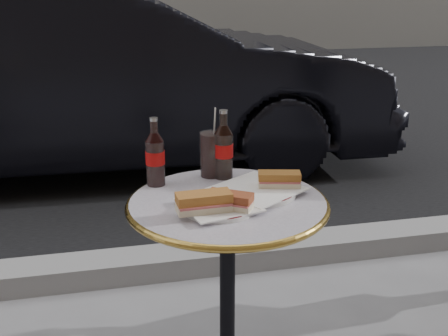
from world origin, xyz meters
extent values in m
cube|color=black|center=(0.00, 5.00, 0.00)|extent=(40.00, 8.00, 0.00)
cube|color=gray|center=(0.00, 0.90, 0.05)|extent=(40.00, 0.20, 0.12)
cylinder|color=white|center=(-0.04, -0.06, 0.74)|extent=(0.23, 0.23, 0.01)
cylinder|color=silver|center=(0.10, 0.04, 0.74)|extent=(0.32, 0.32, 0.01)
cube|color=#A6642A|center=(-0.09, -0.10, 0.77)|extent=(0.16, 0.08, 0.05)
cube|color=brown|center=(-0.01, -0.09, 0.77)|extent=(0.14, 0.12, 0.05)
cube|color=#9A5F27|center=(0.18, 0.04, 0.77)|extent=(0.14, 0.09, 0.05)
cylinder|color=black|center=(0.00, 0.23, 0.81)|extent=(0.10, 0.10, 0.16)
imported|color=black|center=(-0.30, 2.63, 0.67)|extent=(1.53, 4.13, 1.35)
camera|label=1|loc=(-0.36, -1.55, 1.38)|focal=45.00mm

